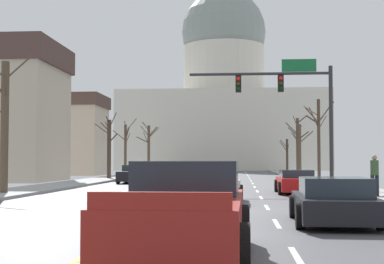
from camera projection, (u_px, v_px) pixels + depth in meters
The scene contains 19 objects.
ground at pixel (160, 211), 18.59m from camera, with size 20.00×180.00×0.20m.
signal_gantry at pixel (291, 96), 32.11m from camera, with size 7.91×0.41×7.10m.
capitol_building at pixel (224, 103), 100.99m from camera, with size 34.30×20.97×33.73m.
sedan_near_00 at pixel (296, 182), 28.65m from camera, with size 1.93×4.48×1.16m.
sedan_near_01 at pixel (215, 187), 22.50m from camera, with size 2.18×4.26×1.21m.
sedan_near_02 at pixel (333, 202), 14.97m from camera, with size 2.21×4.56×1.20m.
pickup_truck_near_03 at pixel (184, 215), 9.65m from camera, with size 2.25×5.28×1.62m.
sedan_oncoming_00 at pixel (134, 174), 42.00m from camera, with size 2.06×4.64×1.29m.
sedan_oncoming_01 at pixel (194, 172), 53.75m from camera, with size 2.13×4.57×1.23m.
flank_building_01 at pixel (58, 135), 64.13m from camera, with size 10.38×6.99×8.79m.
bare_tree_00 at pixel (319, 135), 44.93m from camera, with size 2.40×2.36×6.23m.
bare_tree_01 at pixel (149, 147), 68.50m from camera, with size 2.60×1.71×6.07m.
bare_tree_02 at pixel (297, 144), 60.08m from camera, with size 2.30×2.27×6.17m.
bare_tree_03 at pixel (109, 147), 49.06m from camera, with size 2.06×2.00×5.44m.
bare_tree_04 at pixel (287, 155), 68.97m from camera, with size 1.09×2.22×4.02m.
bare_tree_05 at pixel (125, 147), 56.69m from camera, with size 2.50×2.33×5.62m.
bare_tree_06 at pixel (300, 149), 51.34m from camera, with size 2.20×1.18×5.35m.
bare_tree_07 at pixel (4, 124), 27.08m from camera, with size 2.96×1.81×6.47m.
pedestrian_01 at pixel (375, 173), 24.28m from camera, with size 0.35×0.34×1.72m.
Camera 1 is at (2.52, -18.55, 1.64)m, focal length 54.39 mm.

